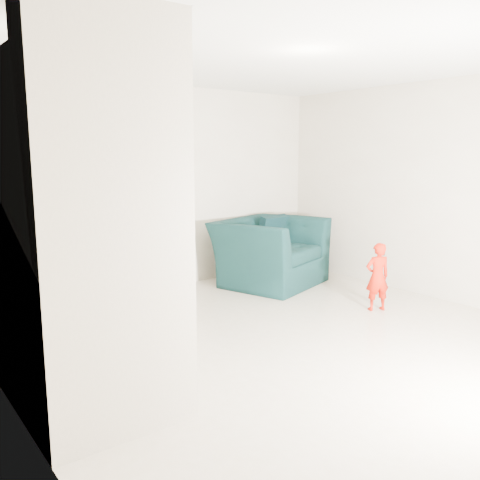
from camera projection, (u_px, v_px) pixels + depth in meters
name	position (u px, v px, depth m)	size (l,w,h in m)	color
floor	(303.00, 346.00, 4.83)	(5.50, 5.50, 0.00)	tan
ceiling	(310.00, 49.00, 4.37)	(5.50, 5.50, 0.00)	silver
back_wall	(161.00, 189.00, 6.76)	(5.00, 5.00, 0.00)	#B8A996
left_wall	(13.00, 230.00, 3.12)	(5.50, 5.50, 0.00)	#B8A996
right_wall	(456.00, 193.00, 6.08)	(5.50, 5.50, 0.00)	#B8A996
armchair	(270.00, 252.00, 7.10)	(1.40, 1.22, 0.91)	black
toddler	(377.00, 277.00, 5.89)	(0.29, 0.19, 0.80)	#B01F05
side_table	(310.00, 255.00, 7.84)	(0.39, 0.39, 0.39)	silver
staircase	(68.00, 267.00, 3.92)	(1.02, 3.03, 3.62)	#ADA089
cushion	(273.00, 231.00, 7.44)	(0.47, 0.13, 0.44)	black
throw	(239.00, 249.00, 6.71)	(0.05, 0.53, 0.59)	black
phone	(383.00, 251.00, 5.88)	(0.02, 0.05, 0.10)	black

